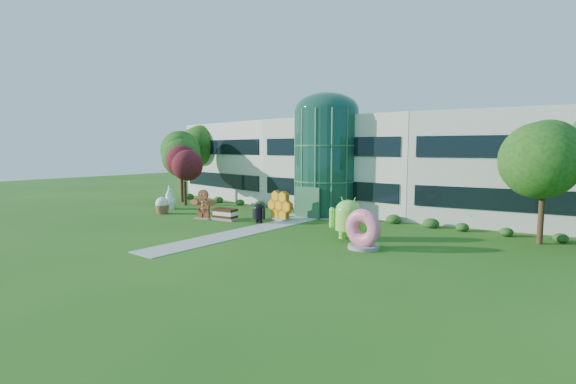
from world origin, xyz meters
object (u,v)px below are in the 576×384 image
Objects in this scene: android_black at (259,211)px; donut at (364,229)px; android_green at (348,216)px; gingerbread at (203,204)px.

donut is at bearing -0.63° from android_black.
android_green reaches higher than android_black.
android_green reaches higher than donut.
gingerbread is at bearing 179.10° from donut.
android_black is at bearing 169.79° from donut.
android_green is 9.12m from android_black.
gingerbread is at bearing 171.22° from android_green.
donut is 16.54m from gingerbread.
android_green is 1.13× the size of gingerbread.
android_green is at bearing 7.26° from android_black.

